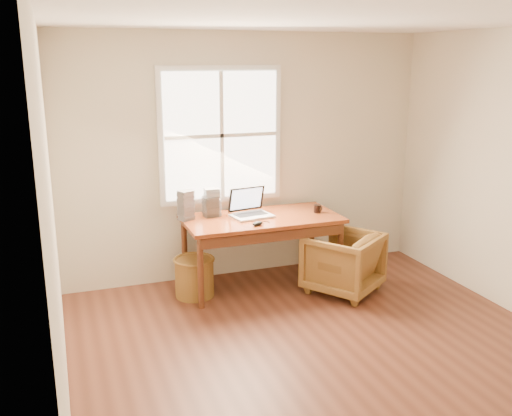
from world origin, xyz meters
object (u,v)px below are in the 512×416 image
Objects in this scene: wicker_stool at (194,278)px; coffee_mug at (317,209)px; armchair at (343,262)px; desk at (261,219)px; laptop at (252,202)px; cd_stack_a at (212,202)px.

coffee_mug is at bearing -0.34° from wicker_stool.
armchair is 1.78× the size of wicker_stool.
desk is 4.13× the size of wicker_stool.
wicker_stool is at bearing 164.95° from coffee_mug.
wicker_stool is at bearing 176.38° from laptop.
wicker_stool is 1.47m from coffee_mug.
cd_stack_a is at bearing 155.34° from desk.
laptop reaches higher than wicker_stool.
armchair is 0.63m from coffee_mug.
armchair is 1.11m from laptop.
armchair is at bearing -28.41° from cd_stack_a.
coffee_mug is at bearing -108.28° from armchair.
coffee_mug is 1.11m from cd_stack_a.
desk reaches higher than wicker_stool.
coffee_mug is (0.71, -0.07, -0.12)m from laptop.
laptop is at bearing -26.70° from cd_stack_a.
wicker_stool is at bearing -177.37° from desk.
cd_stack_a is at bearing -63.18° from armchair.
coffee_mug is (0.61, -0.04, 0.06)m from desk.
wicker_stool is 4.71× the size of coffee_mug.
cd_stack_a reaches higher than desk.
cd_stack_a is at bearing 144.20° from laptop.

